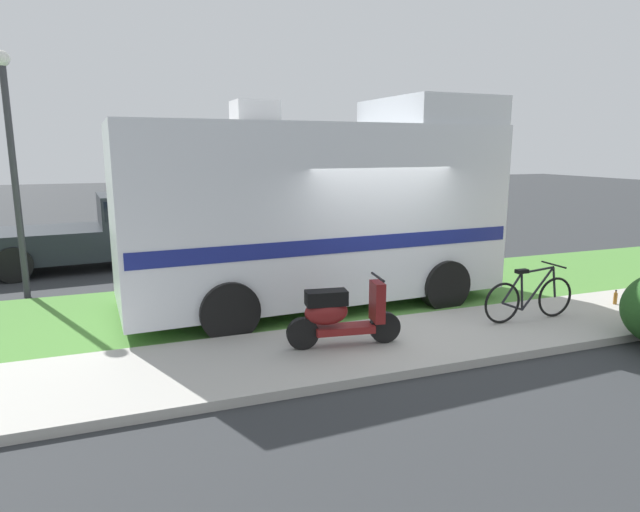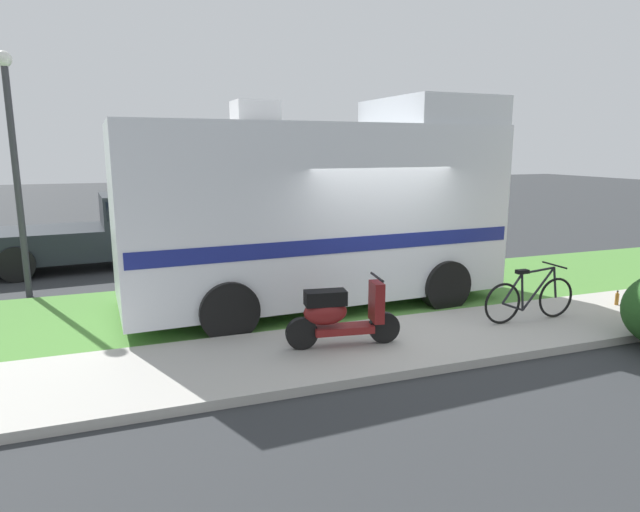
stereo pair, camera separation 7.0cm
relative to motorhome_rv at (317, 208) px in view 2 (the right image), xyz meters
name	(u,v)px [view 2 (the right image)]	position (x,y,z in m)	size (l,w,h in m)	color
ground_plane	(382,321)	(0.70, -1.23, -1.76)	(80.00, 80.00, 0.00)	#2D3033
sidewalk	(419,341)	(0.70, -2.43, -1.70)	(24.00, 2.00, 0.12)	#ADAAA3
grass_strip	(347,295)	(0.70, 0.27, -1.72)	(24.00, 3.40, 0.08)	#4C8438
motorhome_rv	(317,208)	(0.00, 0.00, 0.00)	(6.68, 2.88, 3.69)	silver
scooter	(339,314)	(-0.52, -2.36, -1.19)	(1.61, 0.54, 0.97)	black
bicycle	(530,298)	(2.72, -2.34, -1.27)	(1.67, 0.52, 0.88)	black
pickup_truck_near	(118,227)	(-3.37, 4.92, -0.84)	(5.42, 2.44, 1.71)	#1E2328
bottle_green	(617,299)	(4.77, -2.16, -1.54)	(0.06, 0.06, 0.25)	brown
street_lamp_post	(14,154)	(-5.00, 2.37, 0.94)	(0.28, 0.28, 4.48)	#333338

